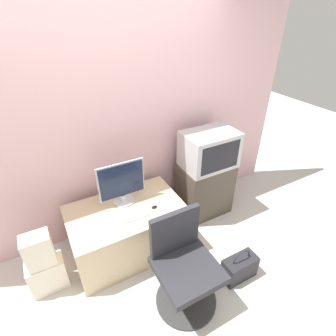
% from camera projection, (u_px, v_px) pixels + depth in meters
% --- Properties ---
extents(ground_plane, '(12.00, 12.00, 0.00)m').
position_uv_depth(ground_plane, '(178.00, 305.00, 2.41)').
color(ground_plane, beige).
extents(wall_back, '(4.40, 0.05, 2.60)m').
position_uv_depth(wall_back, '(115.00, 123.00, 2.70)').
color(wall_back, beige).
rests_on(wall_back, ground_plane).
extents(desk, '(1.17, 0.74, 0.57)m').
position_uv_depth(desk, '(128.00, 229.00, 2.82)').
color(desk, '#CCB289').
rests_on(desk, ground_plane).
extents(side_stand, '(0.62, 0.45, 0.70)m').
position_uv_depth(side_stand, '(204.00, 188.00, 3.34)').
color(side_stand, '#4C4238').
rests_on(side_stand, ground_plane).
extents(main_monitor, '(0.49, 0.22, 0.47)m').
position_uv_depth(main_monitor, '(122.00, 184.00, 2.66)').
color(main_monitor, silver).
rests_on(main_monitor, desk).
extents(keyboard, '(0.32, 0.13, 0.01)m').
position_uv_depth(keyboard, '(135.00, 215.00, 2.59)').
color(keyboard, white).
rests_on(keyboard, desk).
extents(mouse, '(0.06, 0.03, 0.02)m').
position_uv_depth(mouse, '(154.00, 207.00, 2.68)').
color(mouse, black).
rests_on(mouse, desk).
extents(crt_tv, '(0.62, 0.43, 0.43)m').
position_uv_depth(crt_tv, '(209.00, 150.00, 3.02)').
color(crt_tv, '#B7B7BC').
rests_on(crt_tv, side_stand).
extents(office_chair, '(0.56, 0.56, 0.91)m').
position_uv_depth(office_chair, '(184.00, 269.00, 2.27)').
color(office_chair, '#333333').
rests_on(office_chair, ground_plane).
extents(cardboard_box_lower, '(0.33, 0.18, 0.35)m').
position_uv_depth(cardboard_box_lower, '(48.00, 275.00, 2.47)').
color(cardboard_box_lower, beige).
rests_on(cardboard_box_lower, ground_plane).
extents(cardboard_box_upper, '(0.24, 0.17, 0.33)m').
position_uv_depth(cardboard_box_upper, '(38.00, 251.00, 2.29)').
color(cardboard_box_upper, beige).
rests_on(cardboard_box_upper, cardboard_box_lower).
extents(handbag, '(0.35, 0.17, 0.37)m').
position_uv_depth(handbag, '(239.00, 267.00, 2.60)').
color(handbag, '#232328').
rests_on(handbag, ground_plane).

